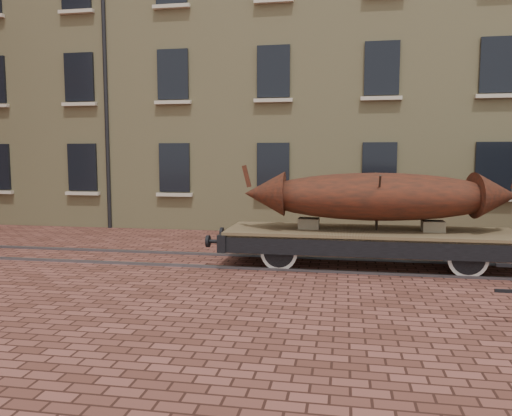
# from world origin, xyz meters

# --- Properties ---
(ground) EXTENTS (90.00, 90.00, 0.00)m
(ground) POSITION_xyz_m (0.00, 0.00, 0.00)
(ground) COLOR #4E291F
(warehouse_cream) EXTENTS (40.00, 10.19, 14.00)m
(warehouse_cream) POSITION_xyz_m (3.00, 9.99, 7.00)
(warehouse_cream) COLOR tan
(warehouse_cream) RESTS_ON ground
(rail_track) EXTENTS (30.00, 1.52, 0.06)m
(rail_track) POSITION_xyz_m (0.00, 0.00, 0.03)
(rail_track) COLOR #59595E
(rail_track) RESTS_ON ground
(flatcar_wagon) EXTENTS (7.51, 2.04, 1.13)m
(flatcar_wagon) POSITION_xyz_m (0.49, -0.00, 0.71)
(flatcar_wagon) COLOR brown
(flatcar_wagon) RESTS_ON ground
(iron_boat) EXTENTS (6.32, 2.04, 1.52)m
(iron_boat) POSITION_xyz_m (0.64, -0.00, 1.68)
(iron_boat) COLOR #5A2111
(iron_boat) RESTS_ON flatcar_wagon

